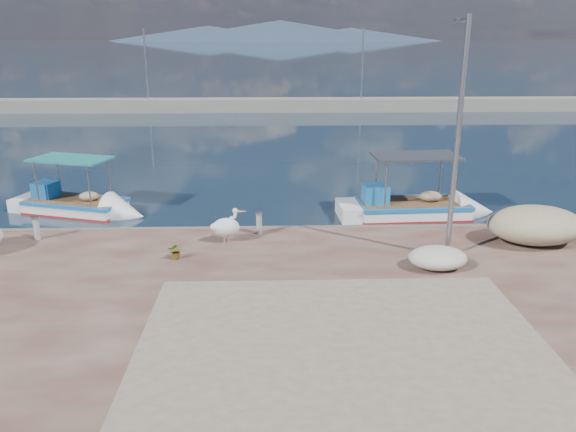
{
  "coord_description": "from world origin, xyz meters",
  "views": [
    {
      "loc": [
        -0.52,
        -13.67,
        6.98
      ],
      "look_at": [
        0.0,
        3.8,
        1.3
      ],
      "focal_mm": 35.0,
      "sensor_mm": 36.0,
      "label": 1
    }
  ],
  "objects_px": {
    "boat_right": "(410,211)",
    "pelican": "(227,227)",
    "boat_left": "(75,207)",
    "lamp_post": "(456,150)",
    "bollard_near": "(259,222)"
  },
  "relations": [
    {
      "from": "boat_left",
      "to": "bollard_near",
      "type": "bearing_deg",
      "value": -11.71
    },
    {
      "from": "boat_right",
      "to": "lamp_post",
      "type": "xyz_separation_m",
      "value": [
        -0.22,
        -5.52,
        3.57
      ]
    },
    {
      "from": "pelican",
      "to": "bollard_near",
      "type": "bearing_deg",
      "value": 23.33
    },
    {
      "from": "boat_left",
      "to": "lamp_post",
      "type": "distance_m",
      "value": 15.32
    },
    {
      "from": "pelican",
      "to": "lamp_post",
      "type": "relative_size",
      "value": 0.17
    },
    {
      "from": "pelican",
      "to": "lamp_post",
      "type": "bearing_deg",
      "value": -26.01
    },
    {
      "from": "pelican",
      "to": "bollard_near",
      "type": "height_order",
      "value": "pelican"
    },
    {
      "from": "pelican",
      "to": "bollard_near",
      "type": "relative_size",
      "value": 1.54
    },
    {
      "from": "bollard_near",
      "to": "boat_right",
      "type": "bearing_deg",
      "value": 28.99
    },
    {
      "from": "boat_right",
      "to": "lamp_post",
      "type": "relative_size",
      "value": 0.88
    },
    {
      "from": "lamp_post",
      "to": "boat_right",
      "type": "bearing_deg",
      "value": 87.68
    },
    {
      "from": "boat_right",
      "to": "pelican",
      "type": "xyz_separation_m",
      "value": [
        -7.03,
        -4.13,
        0.81
      ]
    },
    {
      "from": "lamp_post",
      "to": "bollard_near",
      "type": "relative_size",
      "value": 8.93
    },
    {
      "from": "bollard_near",
      "to": "lamp_post",
      "type": "bearing_deg",
      "value": -20.76
    },
    {
      "from": "pelican",
      "to": "bollard_near",
      "type": "xyz_separation_m",
      "value": [
        1.03,
        0.8,
        -0.11
      ]
    }
  ]
}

